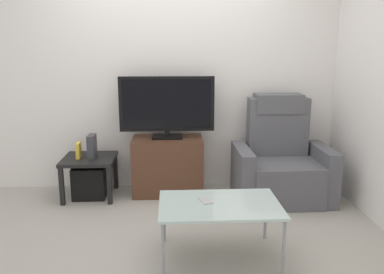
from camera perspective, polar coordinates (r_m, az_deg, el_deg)
The scene contains 11 objects.
ground_plane at distance 3.68m, azimuth -2.88°, elevation -12.48°, with size 6.40×6.40×0.00m, color #9E998E.
wall_back at distance 4.47m, azimuth -3.13°, elevation 9.29°, with size 6.40×0.06×2.60m, color silver.
tv_stand at distance 4.36m, azimuth -3.53°, elevation -4.11°, with size 0.75×0.46×0.61m.
television at distance 4.23m, azimuth -3.65°, elevation 4.47°, with size 1.01×0.20×0.66m.
recliner_armchair at distance 4.30m, azimuth 12.59°, elevation -3.70°, with size 0.98×0.78×1.08m.
side_table at distance 4.36m, azimuth -14.52°, elevation -3.68°, with size 0.54×0.54×0.43m.
subwoofer_box at distance 4.42m, azimuth -14.38°, elevation -6.13°, with size 0.34×0.34×0.34m, color black.
book_upright at distance 4.32m, azimuth -15.98°, elevation -1.85°, with size 0.04×0.12×0.17m, color gold.
game_console at distance 4.31m, azimuth -14.17°, elevation -1.27°, with size 0.07×0.20×0.24m, color #333338.
coffee_table at distance 3.02m, azimuth 3.92°, elevation -9.96°, with size 0.90×0.60×0.43m.
cell_phone at distance 3.04m, azimuth 1.88°, elevation -9.05°, with size 0.07×0.15×0.01m, color #B7B7BC.
Camera 1 is at (0.00, -3.33, 1.57)m, focal length 37.22 mm.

